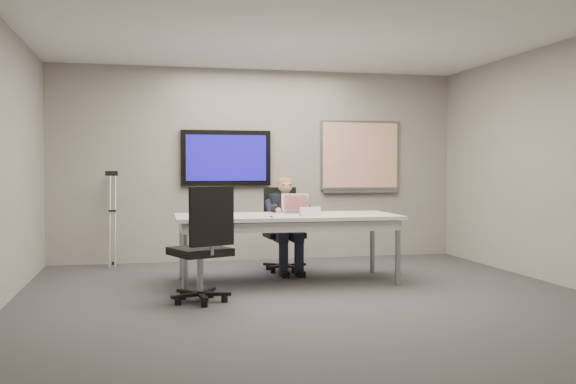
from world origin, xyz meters
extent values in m
cube|color=#333436|center=(0.00, 0.00, 0.00)|extent=(6.00, 6.00, 0.02)
cube|color=white|center=(0.00, 0.00, 2.80)|extent=(6.00, 6.00, 0.02)
cube|color=gray|center=(0.00, 3.00, 1.40)|extent=(6.00, 0.02, 2.80)
cube|color=gray|center=(0.00, -3.00, 1.40)|extent=(6.00, 0.02, 2.80)
cube|color=gray|center=(3.00, 0.00, 1.40)|extent=(0.02, 6.00, 2.80)
cube|color=silver|center=(-0.02, 1.03, 0.78)|extent=(2.62, 1.14, 0.04)
cube|color=silver|center=(-0.02, 1.03, 0.69)|extent=(2.51, 1.03, 0.11)
cylinder|color=gray|center=(-1.24, 0.61, 0.38)|extent=(0.06, 0.06, 0.76)
cylinder|color=gray|center=(1.18, 0.55, 0.38)|extent=(0.06, 0.06, 0.76)
cylinder|color=gray|center=(-1.22, 1.52, 0.38)|extent=(0.06, 0.06, 0.76)
cylinder|color=gray|center=(1.20, 1.46, 0.38)|extent=(0.06, 0.06, 0.76)
cube|color=black|center=(-0.50, 2.95, 1.50)|extent=(1.30, 0.08, 0.80)
cube|color=#110B82|center=(-0.50, 2.90, 1.50)|extent=(1.16, 0.01, 0.66)
cube|color=gray|center=(1.55, 2.98, 1.55)|extent=(1.25, 0.04, 1.05)
cube|color=white|center=(1.55, 2.95, 1.55)|extent=(1.18, 0.01, 0.98)
cube|color=gray|center=(1.55, 2.94, 1.00)|extent=(1.18, 0.05, 0.04)
cylinder|color=gray|center=(0.13, 1.85, 0.29)|extent=(0.06, 0.06, 0.38)
cube|color=black|center=(0.13, 1.85, 0.48)|extent=(0.50, 0.50, 0.07)
cube|color=black|center=(0.12, 2.08, 0.82)|extent=(0.44, 0.07, 0.54)
cylinder|color=gray|center=(-1.12, 0.11, 0.31)|extent=(0.07, 0.07, 0.40)
cube|color=black|center=(-1.12, 0.11, 0.51)|extent=(0.67, 0.67, 0.08)
cube|color=black|center=(-1.02, -0.12, 0.88)|extent=(0.45, 0.23, 0.58)
cube|color=black|center=(0.13, 1.82, 0.75)|extent=(0.38, 0.22, 0.53)
cube|color=#331B15|center=(0.13, 1.71, 0.78)|extent=(0.20, 0.02, 0.25)
sphere|color=tan|center=(0.13, 1.79, 1.12)|extent=(0.19, 0.19, 0.19)
ellipsoid|color=brown|center=(0.13, 1.81, 1.15)|extent=(0.20, 0.20, 0.17)
cube|color=silver|center=(0.16, 1.20, 0.81)|extent=(0.38, 0.31, 0.02)
cube|color=black|center=(0.16, 1.19, 0.82)|extent=(0.32, 0.23, 0.00)
cube|color=silver|center=(0.16, 1.35, 0.93)|extent=(0.34, 0.17, 0.22)
cube|color=red|center=(0.16, 1.35, 0.93)|extent=(0.30, 0.14, 0.18)
cylinder|color=black|center=(-0.28, 0.69, 0.81)|extent=(0.01, 0.15, 0.01)
camera|label=1|loc=(-1.65, -6.32, 1.33)|focal=40.00mm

